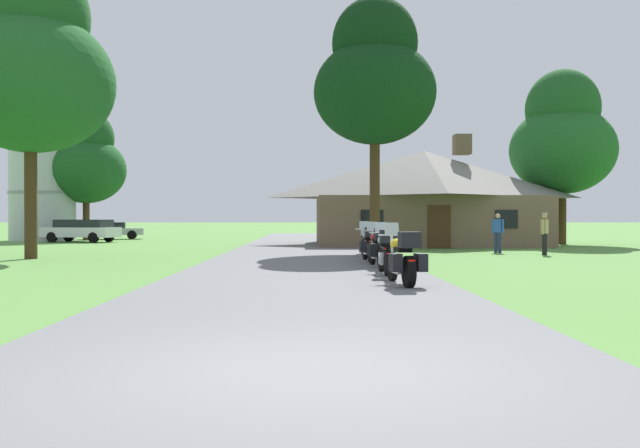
# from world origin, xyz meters

# --- Properties ---
(ground_plane) EXTENTS (500.00, 500.00, 0.00)m
(ground_plane) POSITION_xyz_m (0.00, 20.00, 0.00)
(ground_plane) COLOR #56893D
(asphalt_driveway) EXTENTS (6.40, 80.00, 0.06)m
(asphalt_driveway) POSITION_xyz_m (0.00, 18.00, 0.03)
(asphalt_driveway) COLOR slate
(asphalt_driveway) RESTS_ON ground
(motorcycle_yellow_nearest_to_camera) EXTENTS (0.85, 2.08, 1.30)m
(motorcycle_yellow_nearest_to_camera) POSITION_xyz_m (2.13, 7.83, 0.61)
(motorcycle_yellow_nearest_to_camera) COLOR black
(motorcycle_yellow_nearest_to_camera) RESTS_ON asphalt_driveway
(motorcycle_silver_second_in_row) EXTENTS (0.66, 2.08, 1.30)m
(motorcycle_silver_second_in_row) POSITION_xyz_m (2.09, 10.63, 0.62)
(motorcycle_silver_second_in_row) COLOR black
(motorcycle_silver_second_in_row) RESTS_ON asphalt_driveway
(motorcycle_red_third_in_row) EXTENTS (0.83, 2.08, 1.30)m
(motorcycle_red_third_in_row) POSITION_xyz_m (2.19, 13.16, 0.61)
(motorcycle_red_third_in_row) COLOR black
(motorcycle_red_third_in_row) RESTS_ON asphalt_driveway
(motorcycle_silver_fourth_in_row) EXTENTS (0.77, 2.08, 1.30)m
(motorcycle_silver_fourth_in_row) POSITION_xyz_m (2.14, 15.54, 0.61)
(motorcycle_silver_fourth_in_row) COLOR black
(motorcycle_silver_fourth_in_row) RESTS_ON asphalt_driveway
(motorcycle_silver_farthest_in_row) EXTENTS (0.66, 2.08, 1.30)m
(motorcycle_silver_farthest_in_row) POSITION_xyz_m (2.26, 18.20, 0.62)
(motorcycle_silver_farthest_in_row) COLOR black
(motorcycle_silver_farthest_in_row) RESTS_ON asphalt_driveway
(stone_lodge) EXTENTS (12.40, 9.07, 6.08)m
(stone_lodge) POSITION_xyz_m (6.57, 30.62, 2.67)
(stone_lodge) COLOR brown
(stone_lodge) RESTS_ON ground
(bystander_blue_shirt_near_lodge) EXTENTS (0.43, 0.40, 1.67)m
(bystander_blue_shirt_near_lodge) POSITION_xyz_m (8.24, 22.19, 0.93)
(bystander_blue_shirt_near_lodge) COLOR navy
(bystander_blue_shirt_near_lodge) RESTS_ON ground
(bystander_tan_shirt_beside_signpost) EXTENTS (0.39, 0.47, 1.69)m
(bystander_tan_shirt_beside_signpost) POSITION_xyz_m (9.57, 20.34, 0.95)
(bystander_tan_shirt_beside_signpost) COLOR black
(bystander_tan_shirt_beside_signpost) RESTS_ON ground
(tree_right_of_lodge) EXTENTS (5.89, 5.89, 9.92)m
(tree_right_of_lodge) POSITION_xyz_m (14.65, 31.67, 6.05)
(tree_right_of_lodge) COLOR #422D19
(tree_right_of_lodge) RESTS_ON ground
(tree_left_far) EXTENTS (5.28, 5.28, 8.83)m
(tree_left_far) POSITION_xyz_m (-14.73, 39.19, 5.36)
(tree_left_far) COLOR #422D19
(tree_left_far) RESTS_ON ground
(tree_by_lodge_front) EXTENTS (5.28, 5.28, 10.99)m
(tree_by_lodge_front) POSITION_xyz_m (3.06, 22.79, 7.51)
(tree_by_lodge_front) COLOR #422D19
(tree_by_lodge_front) RESTS_ON ground
(tree_left_near) EXTENTS (5.95, 5.95, 10.97)m
(tree_left_near) POSITION_xyz_m (-9.82, 18.25, 7.06)
(tree_left_near) COLOR #422D19
(tree_left_near) RESTS_ON ground
(metal_silo_distant) EXTENTS (4.31, 4.31, 7.38)m
(metal_silo_distant) POSITION_xyz_m (-17.41, 38.64, 3.70)
(metal_silo_distant) COLOR #B2B7BC
(metal_silo_distant) RESTS_ON ground
(parked_white_suv_far_left) EXTENTS (4.92, 2.96, 1.40)m
(parked_white_suv_far_left) POSITION_xyz_m (-13.80, 35.50, 0.78)
(parked_white_suv_far_left) COLOR silver
(parked_white_suv_far_left) RESTS_ON ground
(parked_silver_sedan_far_left) EXTENTS (4.50, 2.70, 1.20)m
(parked_silver_sedan_far_left) POSITION_xyz_m (-13.67, 41.72, 0.64)
(parked_silver_sedan_far_left) COLOR #ADAFB7
(parked_silver_sedan_far_left) RESTS_ON ground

